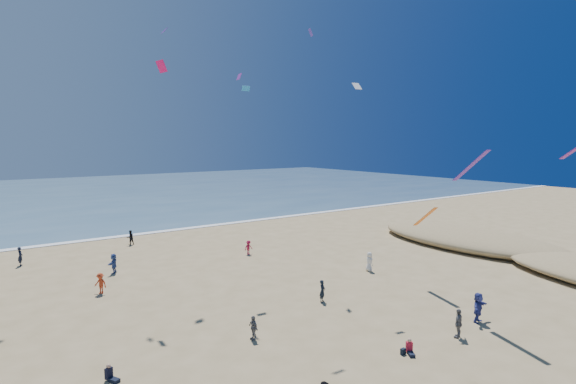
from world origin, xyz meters
TOP-DOWN VIEW (x-y plane):
  - ocean at (0.00, 95.00)m, footprint 220.00×100.00m
  - surf_line at (0.00, 45.00)m, footprint 220.00×1.20m
  - standing_flyers at (4.51, 13.46)m, footprint 29.63×48.94m
  - navy_bag at (7.48, 4.83)m, footprint 0.28×0.18m
  - kites_aloft at (9.14, 12.14)m, footprint 42.55×40.62m

SIDE VIEW (x-z plane):
  - ocean at x=0.00m, z-range 0.00..0.06m
  - surf_line at x=0.00m, z-range 0.00..0.08m
  - navy_bag at x=7.48m, z-range 0.00..0.34m
  - standing_flyers at x=4.51m, z-range -0.09..1.85m
  - kites_aloft at x=9.14m, z-range 0.78..30.05m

